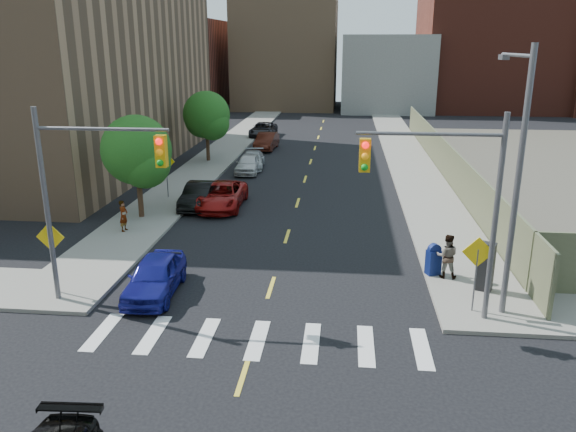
% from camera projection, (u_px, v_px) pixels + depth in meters
% --- Properties ---
extents(ground, '(160.00, 160.00, 0.00)m').
position_uv_depth(ground, '(229.00, 421.00, 13.93)').
color(ground, black).
rests_on(ground, ground).
extents(sidewalk_nw, '(3.50, 73.00, 0.15)m').
position_uv_depth(sidewalk_nw, '(237.00, 139.00, 54.10)').
color(sidewalk_nw, gray).
rests_on(sidewalk_nw, ground).
extents(sidewalk_ne, '(3.50, 73.00, 0.15)m').
position_uv_depth(sidewalk_ne, '(399.00, 142.00, 52.59)').
color(sidewalk_ne, gray).
rests_on(sidewalk_ne, ground).
extents(fence_north, '(0.12, 44.00, 2.50)m').
position_uv_depth(fence_north, '(444.00, 158.00, 39.24)').
color(fence_north, '#5F6A4A').
rests_on(fence_north, ground).
extents(building_nw, '(22.00, 30.00, 16.00)m').
position_uv_depth(building_nw, '(19.00, 57.00, 42.22)').
color(building_nw, '#8C6B4C').
rests_on(building_nw, ground).
extents(bg_bldg_west, '(14.00, 18.00, 12.00)m').
position_uv_depth(bg_bldg_west, '(176.00, 65.00, 80.83)').
color(bg_bldg_west, '#592319').
rests_on(bg_bldg_west, ground).
extents(bg_bldg_midwest, '(14.00, 16.00, 15.00)m').
position_uv_depth(bg_bldg_midwest, '(287.00, 54.00, 80.73)').
color(bg_bldg_midwest, '#8C6B4C').
rests_on(bg_bldg_midwest, ground).
extents(bg_bldg_center, '(12.00, 16.00, 10.00)m').
position_uv_depth(bg_bldg_center, '(386.00, 73.00, 78.20)').
color(bg_bldg_center, gray).
rests_on(bg_bldg_center, ground).
extents(bg_bldg_east, '(18.00, 18.00, 16.00)m').
position_uv_depth(bg_bldg_east, '(488.00, 50.00, 77.86)').
color(bg_bldg_east, '#592319').
rests_on(bg_bldg_east, ground).
extents(signal_nw, '(4.59, 0.30, 7.00)m').
position_uv_depth(signal_nw, '(86.00, 181.00, 18.88)').
color(signal_nw, '#59595E').
rests_on(signal_nw, ground).
extents(signal_ne, '(4.59, 0.30, 7.00)m').
position_uv_depth(signal_ne, '(449.00, 190.00, 17.71)').
color(signal_ne, '#59595E').
rests_on(signal_ne, ground).
extents(streetlight_ne, '(0.25, 3.70, 9.00)m').
position_uv_depth(streetlight_ne, '(516.00, 164.00, 18.15)').
color(streetlight_ne, '#59595E').
rests_on(streetlight_ne, ground).
extents(warn_sign_nw, '(1.06, 0.06, 2.83)m').
position_uv_depth(warn_sign_nw, '(51.00, 245.00, 20.28)').
color(warn_sign_nw, '#59595E').
rests_on(warn_sign_nw, ground).
extents(warn_sign_ne, '(1.06, 0.06, 2.83)m').
position_uv_depth(warn_sign_ne, '(477.00, 261.00, 18.82)').
color(warn_sign_ne, '#59595E').
rests_on(warn_sign_ne, ground).
extents(warn_sign_midwest, '(1.06, 0.06, 2.83)m').
position_uv_depth(warn_sign_midwest, '(166.00, 167.00, 33.11)').
color(warn_sign_midwest, '#59595E').
rests_on(warn_sign_midwest, ground).
extents(tree_west_near, '(3.66, 3.64, 5.52)m').
position_uv_depth(tree_west_near, '(137.00, 154.00, 28.93)').
color(tree_west_near, '#332114').
rests_on(tree_west_near, ground).
extents(tree_west_far, '(3.66, 3.64, 5.52)m').
position_uv_depth(tree_west_far, '(207.00, 118.00, 43.19)').
color(tree_west_far, '#332114').
rests_on(tree_west_far, ground).
extents(parked_car_blue, '(1.87, 4.25, 1.42)m').
position_uv_depth(parked_car_blue, '(155.00, 276.00, 20.78)').
color(parked_car_blue, navy).
rests_on(parked_car_blue, ground).
extents(parked_car_black, '(1.51, 4.25, 1.40)m').
position_uv_depth(parked_car_black, '(199.00, 195.00, 31.88)').
color(parked_car_black, black).
rests_on(parked_car_black, ground).
extents(parked_car_red, '(2.40, 5.11, 1.42)m').
position_uv_depth(parked_car_red, '(222.00, 196.00, 31.79)').
color(parked_car_red, maroon).
rests_on(parked_car_red, ground).
extents(parked_car_silver, '(2.05, 4.32, 1.22)m').
position_uv_depth(parked_car_silver, '(252.00, 160.00, 41.97)').
color(parked_car_silver, '#9A9DA1').
rests_on(parked_car_silver, ground).
extents(parked_car_white, '(1.62, 3.98, 1.35)m').
position_uv_depth(parked_car_white, '(249.00, 164.00, 40.34)').
color(parked_car_white, silver).
rests_on(parked_car_white, ground).
extents(parked_car_maroon, '(1.81, 4.52, 1.46)m').
position_uv_depth(parked_car_maroon, '(267.00, 141.00, 49.21)').
color(parked_car_maroon, '#38130B').
rests_on(parked_car_maroon, ground).
extents(parked_car_grey, '(2.42, 5.10, 1.41)m').
position_uv_depth(parked_car_grey, '(263.00, 130.00, 55.93)').
color(parked_car_grey, black).
rests_on(parked_car_grey, ground).
extents(mailbox, '(0.64, 0.58, 1.29)m').
position_uv_depth(mailbox, '(434.00, 259.00, 22.23)').
color(mailbox, navy).
rests_on(mailbox, sidewalk_ne).
extents(payphone, '(0.69, 0.63, 1.85)m').
position_uv_depth(payphone, '(486.00, 267.00, 20.71)').
color(payphone, black).
rests_on(payphone, sidewalk_ne).
extents(pedestrian_west, '(0.43, 0.60, 1.54)m').
position_uv_depth(pedestrian_west, '(124.00, 216.00, 27.35)').
color(pedestrian_west, gray).
rests_on(pedestrian_west, sidewalk_nw).
extents(pedestrian_east, '(0.95, 0.79, 1.77)m').
position_uv_depth(pedestrian_east, '(447.00, 256.00, 21.86)').
color(pedestrian_east, gray).
rests_on(pedestrian_east, sidewalk_ne).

